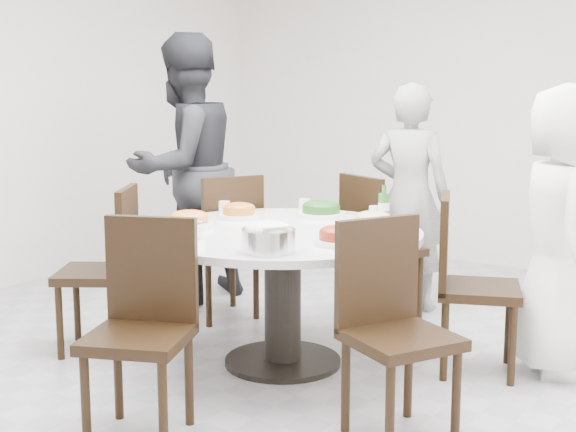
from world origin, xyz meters
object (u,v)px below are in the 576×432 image
Objects in this scene: chair_ne at (479,285)px; chair_nw at (221,246)px; diner_right at (564,231)px; chair_sw at (96,270)px; chair_n at (384,247)px; soup_bowl at (181,231)px; chair_s at (137,333)px; beverage_bottle at (384,204)px; rice_bowl at (269,240)px; diner_middle at (409,197)px; chair_se at (401,333)px; diner_left at (184,169)px; dining_table at (283,298)px.

chair_ne is 1.00× the size of chair_nw.
chair_sw is at bearing 92.24° from diner_right.
chair_n reaches higher than soup_bowl.
chair_ne is 1.84m from chair_s.
beverage_bottle is (-0.93, -0.25, 0.09)m from diner_right.
rice_bowl is at bearing 123.46° from chair_ne.
chair_s is at bearing 53.06° from chair_nw.
rice_bowl is (0.25, -1.58, 0.33)m from chair_n.
diner_middle reaches higher than beverage_bottle.
chair_se is 2.61m from diner_left.
chair_nw is 1.00× the size of chair_sw.
chair_n is at bearing 118.10° from beverage_bottle.
diner_right is 1.60m from rice_bowl.
diner_right is 1.38m from diner_middle.
soup_bowl is at bearing 105.44° from chair_ne.
diner_middle is 6.43× the size of soup_bowl.
chair_n is 1.00× the size of chair_nw.
diner_middle is (0.90, 0.91, 0.29)m from chair_nw.
dining_table is 0.98× the size of diner_middle.
chair_se is 2.11m from diner_middle.
diner_left is at bearing 103.14° from chair_s.
beverage_bottle is (1.67, -0.16, -0.08)m from diner_left.
chair_sw reaches higher than rice_bowl.
chair_ne is at bearing 56.75° from rice_bowl.
chair_s is at bearing 151.88° from chair_se.
diner_left is 7.84× the size of soup_bowl.
rice_bowl is at bearing 45.14° from chair_s.
chair_s is at bearing 43.59° from diner_left.
chair_sw is 3.73× the size of rice_bowl.
chair_ne is 1.07m from chair_n.
diner_right is 0.97m from beverage_bottle.
chair_ne is 3.73× the size of rice_bowl.
dining_table is at bearing 69.26° from diner_left.
diner_right reaches higher than soup_bowl.
chair_ne is at bearing 28.70° from dining_table.
diner_middle is 1.91m from rice_bowl.
diner_right is (0.30, 1.24, 0.29)m from chair_se.
chair_n is 0.76m from beverage_bottle.
diner_left is at bearing 90.42° from chair_se.
beverage_bottle is (0.31, -0.57, 0.38)m from chair_n.
chair_sw is at bearing -144.75° from beverage_bottle.
chair_sw is at bearing 122.43° from chair_s.
dining_table is at bearing -122.50° from beverage_bottle.
chair_nw is 2.06m from chair_se.
chair_nw and chair_sw have the same top height.
chair_s is 1.00× the size of chair_se.
diner_right is (1.23, 1.88, 0.29)m from chair_s.
chair_ne is 1.00× the size of chair_n.
dining_table is 6.29× the size of soup_bowl.
diner_middle reaches higher than rice_bowl.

